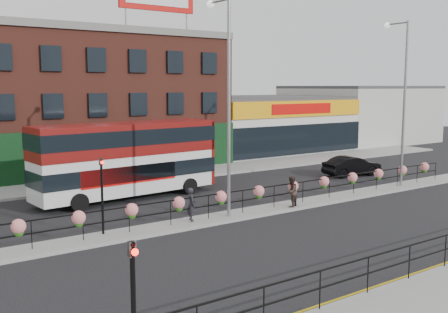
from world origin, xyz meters
TOP-DOWN VIEW (x-y plane):
  - ground at (0.00, 0.00)m, footprint 120.00×120.00m
  - north_pavement at (0.00, 12.00)m, footprint 60.00×4.00m
  - median at (0.00, 0.00)m, footprint 60.00×1.60m
  - yellow_line_inner at (0.00, -9.70)m, footprint 60.00×0.10m
  - yellow_line_outer at (0.00, -9.88)m, footprint 60.00×0.10m
  - brick_building at (-4.00, 19.96)m, footprint 25.00×12.21m
  - supermarket at (16.00, 19.90)m, footprint 15.00×12.25m
  - warehouse_east at (30.75, 20.00)m, footprint 14.50×12.00m
  - median_railing at (-0.00, 0.00)m, footprint 30.04×0.56m
  - south_railing at (-2.00, -10.10)m, footprint 20.04×0.05m
  - double_decker_bus at (-3.88, 6.78)m, footprint 10.69×3.31m
  - car at (12.21, 4.69)m, footprint 2.89×4.70m
  - pedestrian_a at (-3.88, 0.09)m, footprint 0.74×0.63m
  - pedestrian_b at (1.77, -0.44)m, footprint 1.19×1.14m
  - lamp_column_west at (-1.96, 0.09)m, footprint 0.36×1.78m
  - lamp_column_east at (11.26, 0.20)m, footprint 0.36×1.76m
  - traffic_light_south at (-12.00, -11.01)m, footprint 0.15×0.28m
  - traffic_light_median at (-8.00, 0.39)m, footprint 0.15×0.28m

SIDE VIEW (x-z plane):
  - ground at x=0.00m, z-range 0.00..0.00m
  - yellow_line_inner at x=0.00m, z-range 0.00..0.01m
  - yellow_line_outer at x=0.00m, z-range 0.00..0.01m
  - north_pavement at x=0.00m, z-range 0.00..0.15m
  - median at x=0.00m, z-range 0.00..0.15m
  - car at x=12.21m, z-range 0.00..1.39m
  - pedestrian_a at x=-3.88m, z-range 0.15..1.69m
  - pedestrian_b at x=1.77m, z-range 0.15..1.71m
  - south_railing at x=-2.00m, z-range 0.40..1.52m
  - median_railing at x=0.00m, z-range 0.43..1.66m
  - traffic_light_south at x=-12.00m, z-range 0.64..4.29m
  - traffic_light_median at x=-8.00m, z-range 0.64..4.29m
  - double_decker_bus at x=-3.88m, z-range 0.49..4.74m
  - supermarket at x=16.00m, z-range 0.00..5.30m
  - warehouse_east at x=30.75m, z-range 0.00..6.30m
  - brick_building at x=-4.00m, z-range -0.02..10.28m
  - lamp_column_east at x=11.26m, z-range 1.08..11.10m
  - lamp_column_west at x=-1.96m, z-range 1.09..11.22m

